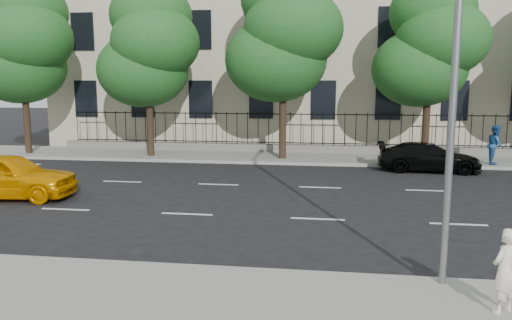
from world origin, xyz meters
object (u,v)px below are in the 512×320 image
(street_light, at_px, (451,23))
(yellow_taxi, at_px, (6,176))
(woman_near, at_px, (505,271))
(black_sedan, at_px, (429,157))

(street_light, bearing_deg, yellow_taxi, 157.81)
(street_light, relative_size, woman_near, 5.42)
(street_light, height_order, yellow_taxi, street_light)
(black_sedan, bearing_deg, woman_near, 177.34)
(yellow_taxi, relative_size, black_sedan, 1.05)
(black_sedan, distance_m, woman_near, 14.77)
(street_light, height_order, woman_near, street_light)
(street_light, xyz_separation_m, yellow_taxi, (-13.29, 5.42, -4.34))
(yellow_taxi, distance_m, woman_near, 15.72)
(black_sedan, height_order, woman_near, woman_near)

